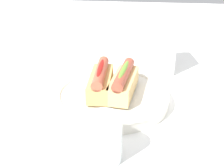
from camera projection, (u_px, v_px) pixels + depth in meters
ground_plane at (113, 100)px, 0.78m from camera, size 2.40×2.40×0.00m
serving_bowl at (112, 97)px, 0.76m from camera, size 0.27×0.27×0.03m
hotdog_front at (101, 80)px, 0.74m from camera, size 0.15×0.05×0.06m
hotdog_back at (124, 82)px, 0.74m from camera, size 0.15×0.07×0.06m
water_glass at (103, 141)px, 0.56m from camera, size 0.07×0.07×0.09m
napkin_box at (164, 46)px, 0.92m from camera, size 0.12×0.06×0.15m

